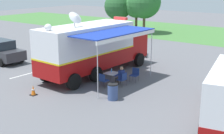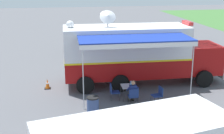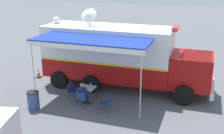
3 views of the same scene
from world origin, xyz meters
TOP-DOWN VIEW (x-y plane):
  - ground_plane at (0.00, 0.00)m, footprint 100.00×100.00m
  - lot_stripe at (-3.66, -1.20)m, footprint 0.24×4.80m
  - command_truck at (0.05, 0.75)m, footprint 4.99×9.55m
  - folding_table at (2.37, -0.34)m, footprint 0.82×0.82m
  - water_bottle at (2.23, -0.20)m, footprint 0.07×0.07m
  - folding_chair_at_table at (3.17, -0.30)m, footprint 0.49×0.49m
  - folding_chair_beside_table at (2.35, -1.19)m, footprint 0.49×0.49m
  - folding_chair_spare_by_truck at (3.20, 1.02)m, footprint 0.53×0.53m
  - seated_responder at (2.98, -0.29)m, footprint 0.67×0.56m
  - trash_bin at (4.04, -2.45)m, footprint 0.57×0.57m
  - traffic_cone at (0.03, -4.64)m, footprint 0.36×0.36m
  - car_behind_truck at (-8.16, -1.21)m, footprint 4.26×2.12m

SIDE VIEW (x-z plane):
  - ground_plane at x=0.00m, z-range 0.00..0.00m
  - lot_stripe at x=-3.66m, z-range 0.00..0.01m
  - traffic_cone at x=0.03m, z-range -0.01..0.57m
  - trash_bin at x=4.04m, z-range 0.00..0.91m
  - folding_chair_at_table at x=3.17m, z-range 0.08..0.95m
  - folding_chair_beside_table at x=2.35m, z-range 0.08..0.95m
  - folding_chair_spare_by_truck at x=3.20m, z-range 0.08..0.95m
  - seated_responder at x=2.98m, z-range 0.03..1.28m
  - folding_table at x=2.37m, z-range 0.31..1.04m
  - water_bottle at x=2.23m, z-range 0.72..0.95m
  - car_behind_truck at x=-8.16m, z-range 0.00..1.76m
  - command_truck at x=0.05m, z-range -0.32..4.21m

